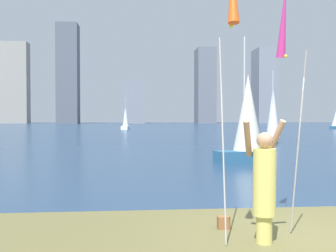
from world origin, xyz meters
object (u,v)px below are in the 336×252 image
object	(u,v)px
sailboat_0	(247,121)
bag	(223,223)
sailboat_5	(336,120)
kite_flag_left	(232,2)
sailboat_3	(125,119)
person	(264,182)
kite_flag_right	(284,26)
sailboat_4	(273,115)

from	to	relation	value
sailboat_0	bag	bearing A→B (deg)	-108.69
sailboat_5	kite_flag_left	bearing A→B (deg)	-119.50
sailboat_0	sailboat_3	xyz separation A→B (m)	(-5.79, 41.45, -0.14)
kite_flag_left	bag	distance (m)	3.58
bag	sailboat_5	xyz separation A→B (m)	(29.46, 51.21, 1.26)
person	sailboat_5	world-z (taller)	sailboat_5
person	kite_flag_right	size ratio (longest dim) A/B	0.45
sailboat_4	sailboat_5	world-z (taller)	sailboat_4
person	sailboat_5	xyz separation A→B (m)	(29.03, 52.01, 0.45)
kite_flag_right	sailboat_0	world-z (taller)	sailboat_0
kite_flag_right	sailboat_3	bearing A→B (deg)	94.07
kite_flag_right	sailboat_5	bearing A→B (deg)	60.97
kite_flag_right	sailboat_5	xyz separation A→B (m)	(28.43, 51.23, -2.08)
sailboat_0	sailboat_5	bearing A→B (deg)	57.83
sailboat_0	kite_flag_left	bearing A→B (deg)	-107.58
person	kite_flag_right	xyz separation A→B (m)	(0.60, 0.78, 2.53)
kite_flag_right	sailboat_3	world-z (taller)	sailboat_3
person	sailboat_3	xyz separation A→B (m)	(-3.02, 51.71, 0.67)
person	sailboat_0	xyz separation A→B (m)	(2.76, 10.25, 0.81)
sailboat_4	kite_flag_right	bearing A→B (deg)	-109.55
bag	sailboat_0	world-z (taller)	sailboat_0
person	sailboat_4	world-z (taller)	sailboat_4
kite_flag_left	sailboat_5	xyz separation A→B (m)	(29.63, 52.36, -2.13)
sailboat_0	sailboat_4	bearing A→B (deg)	65.42
sailboat_3	sailboat_5	xyz separation A→B (m)	(32.05, 0.30, -0.22)
bag	sailboat_0	bearing A→B (deg)	71.31
sailboat_3	kite_flag_left	bearing A→B (deg)	-87.33
kite_flag_left	sailboat_5	size ratio (longest dim) A/B	0.88
person	kite_flag_right	world-z (taller)	kite_flag_right
kite_flag_left	sailboat_3	world-z (taller)	sailboat_3
kite_flag_left	sailboat_3	size ratio (longest dim) A/B	0.87
bag	sailboat_0	xyz separation A→B (m)	(3.20, 9.46, 1.62)
kite_flag_right	sailboat_0	size ratio (longest dim) A/B	0.80
kite_flag_left	sailboat_4	size ratio (longest dim) A/B	0.79
kite_flag_left	sailboat_3	bearing A→B (deg)	92.67
bag	sailboat_4	world-z (taller)	sailboat_4
kite_flag_right	bag	world-z (taller)	kite_flag_right
person	sailboat_0	world-z (taller)	sailboat_0
person	kite_flag_left	xyz separation A→B (m)	(-0.60, -0.35, 2.57)
kite_flag_right	sailboat_5	distance (m)	58.63
sailboat_5	person	bearing A→B (deg)	-119.17
sailboat_0	sailboat_3	world-z (taller)	sailboat_0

